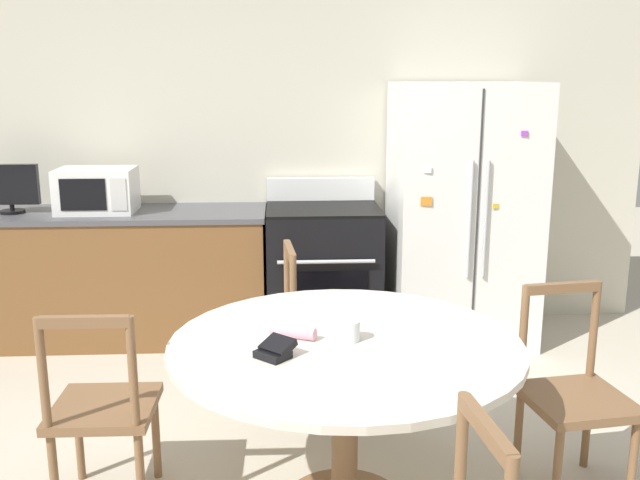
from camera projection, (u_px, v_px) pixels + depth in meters
back_wall at (286, 146)px, 5.11m from camera, size 5.20×0.10×2.60m
kitchen_counter at (116, 276)px, 4.89m from camera, size 2.07×0.64×0.90m
refrigerator at (462, 214)px, 4.83m from camera, size 0.93×0.79×1.75m
oven_range at (323, 271)px, 4.93m from camera, size 0.77×0.68×1.08m
microwave at (97, 190)px, 4.73m from camera, size 0.50×0.36×0.29m
countertop_tv at (10, 187)px, 4.69m from camera, size 0.37×0.16×0.33m
dining_table at (345, 368)px, 2.89m from camera, size 1.43×1.43×0.75m
dining_chair_far at (319, 328)px, 3.92m from camera, size 0.45×0.45×0.90m
dining_chair_left at (103, 410)px, 2.96m from camera, size 0.43×0.43×0.90m
dining_chair_right at (574, 397)px, 3.09m from camera, size 0.47×0.47×0.90m
candle_glass at (349, 332)px, 2.87m from camera, size 0.09×0.09×0.08m
folded_napkin at (293, 332)px, 2.90m from camera, size 0.20×0.12×0.05m
wallet at (275, 350)px, 2.70m from camera, size 0.17×0.17×0.07m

